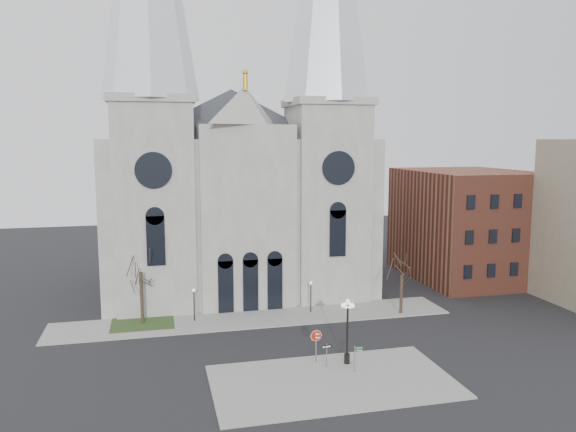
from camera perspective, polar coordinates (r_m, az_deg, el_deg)
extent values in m
plane|color=black|center=(47.52, -0.94, -14.46)|extent=(160.00, 160.00, 0.00)
cube|color=gray|center=(43.80, 4.55, -16.40)|extent=(18.00, 10.00, 0.14)
cube|color=gray|center=(57.62, -3.38, -10.34)|extent=(40.00, 6.00, 0.14)
cube|color=#2F431C|center=(57.78, -14.55, -10.51)|extent=(6.00, 5.00, 0.18)
cube|color=gray|center=(70.16, -5.62, 0.40)|extent=(30.00, 24.00, 18.00)
pyramid|color=#2D3035|center=(69.83, -5.79, 12.70)|extent=(33.00, 26.40, 6.00)
cube|color=gray|center=(60.82, -13.41, 0.98)|extent=(8.00, 8.00, 22.00)
cylinder|color=black|center=(56.44, -13.52, 4.54)|extent=(3.60, 0.30, 3.60)
cube|color=gray|center=(63.74, 3.93, 1.48)|extent=(8.00, 8.00, 22.00)
cylinder|color=black|center=(59.58, 5.14, 4.89)|extent=(3.60, 0.30, 3.60)
cube|color=gray|center=(60.25, -4.30, -0.09)|extent=(10.00, 5.00, 19.50)
pyramid|color=gray|center=(59.78, -4.42, 11.14)|extent=(11.00, 5.00, 4.00)
cube|color=brown|center=(76.83, 17.60, -0.79)|extent=(14.00, 18.00, 14.00)
cylinder|color=#2C2219|center=(57.04, -14.64, -8.09)|extent=(0.32, 0.32, 5.25)
cylinder|color=#2C2219|center=(59.61, 11.43, -7.83)|extent=(0.32, 0.32, 4.20)
cylinder|color=black|center=(56.94, -9.51, -9.01)|extent=(0.12, 0.12, 3.00)
sphere|color=white|center=(56.50, -9.55, -7.45)|extent=(0.32, 0.32, 0.32)
cylinder|color=black|center=(58.92, 2.33, -8.32)|extent=(0.12, 0.12, 3.00)
sphere|color=white|center=(58.50, 2.34, -6.82)|extent=(0.32, 0.32, 0.32)
cylinder|color=slate|center=(46.47, 2.87, -13.09)|extent=(0.10, 0.10, 2.60)
cylinder|color=#AC1B0B|center=(46.15, 2.88, -12.04)|extent=(0.87, 0.32, 0.91)
cylinder|color=white|center=(46.15, 2.88, -12.04)|extent=(0.93, 0.32, 0.97)
cube|color=white|center=(46.10, 2.88, -11.87)|extent=(0.48, 0.17, 0.11)
cube|color=white|center=(46.20, 2.88, -12.21)|extent=(0.54, 0.20, 0.11)
cylinder|color=black|center=(46.00, 6.04, -11.95)|extent=(0.16, 0.16, 4.70)
cylinder|color=black|center=(46.69, 6.01, -14.20)|extent=(0.45, 0.45, 0.82)
sphere|color=white|center=(45.13, 6.10, -8.60)|extent=(0.33, 0.33, 0.33)
cylinder|color=slate|center=(45.80, 3.95, -13.92)|extent=(0.08, 0.08, 1.87)
cube|color=black|center=(45.54, 3.96, -13.09)|extent=(0.81, 0.16, 0.27)
cylinder|color=slate|center=(44.97, 6.79, -14.22)|extent=(0.09, 0.09, 2.09)
cube|color=#0B4F1E|center=(44.69, 7.24, -13.13)|extent=(0.58, 0.15, 0.14)
cube|color=#0B4F1E|center=(44.76, 7.24, -13.35)|extent=(0.58, 0.15, 0.14)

